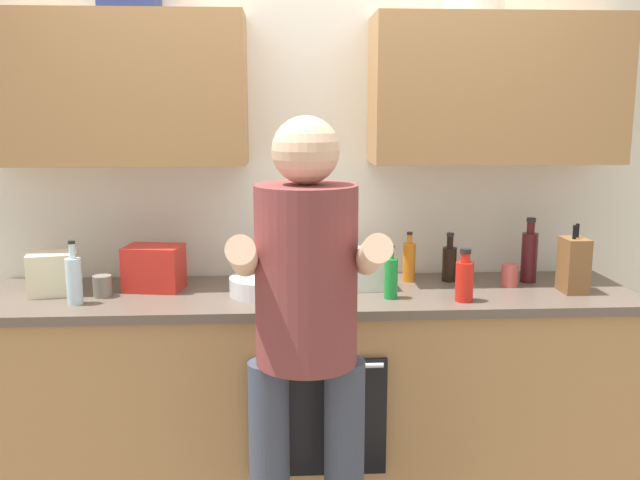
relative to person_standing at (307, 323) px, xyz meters
name	(u,v)px	position (x,y,z in m)	size (l,w,h in m)	color
ground_plane	(312,479)	(0.05, 0.73, -0.99)	(12.00, 12.00, 0.00)	#756B5B
back_wall_unit	(308,153)	(0.05, 1.00, 0.51)	(4.00, 0.38, 2.50)	silver
counter	(312,388)	(0.05, 0.73, -0.53)	(2.84, 0.67, 0.90)	#A37547
person_standing	(307,323)	(0.00, 0.00, 0.00)	(0.49, 0.45, 1.67)	#383D4C
bottle_soda	(391,277)	(0.38, 0.60, 0.00)	(0.06, 0.06, 0.23)	#198C33
bottle_hotsauce	(465,279)	(0.68, 0.54, 0.01)	(0.08, 0.08, 0.22)	red
bottle_water	(74,280)	(-0.93, 0.59, 0.02)	(0.06, 0.06, 0.27)	silver
bottle_juice	(409,261)	(0.51, 0.90, 0.01)	(0.06, 0.06, 0.23)	orange
bottle_soy	(449,262)	(0.70, 0.89, 0.00)	(0.07, 0.07, 0.23)	black
bottle_wine	(529,255)	(1.07, 0.85, 0.04)	(0.07, 0.07, 0.30)	#471419
cup_ceramic	(510,275)	(0.95, 0.77, -0.04)	(0.07, 0.07, 0.10)	#BF4C47
cup_stoneware	(102,286)	(-0.85, 0.70, -0.04)	(0.08, 0.08, 0.09)	slate
mixing_bowl	(264,286)	(-0.16, 0.70, -0.05)	(0.30, 0.30, 0.08)	silver
knife_block	(574,265)	(1.19, 0.66, 0.04)	(0.10, 0.14, 0.30)	brown
grocery_bag_produce	(358,269)	(0.26, 0.79, 0.00)	(0.25, 0.19, 0.17)	silver
grocery_bag_crisps	(154,268)	(-0.64, 0.81, 0.01)	(0.24, 0.18, 0.20)	red
grocery_bag_rice	(53,273)	(-1.07, 0.76, 0.01)	(0.20, 0.16, 0.18)	beige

